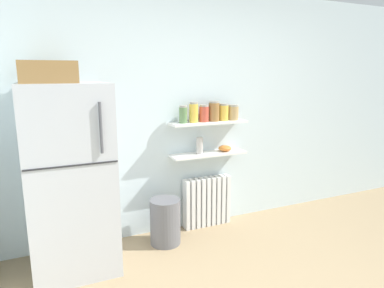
% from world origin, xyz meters
% --- Properties ---
extents(back_wall, '(7.04, 0.10, 2.60)m').
position_xyz_m(back_wall, '(0.00, 2.05, 1.30)').
color(back_wall, silver).
rests_on(back_wall, ground_plane).
extents(refrigerator, '(0.71, 0.74, 1.82)m').
position_xyz_m(refrigerator, '(-1.39, 1.65, 0.87)').
color(refrigerator, '#B7BABF').
rests_on(refrigerator, ground_plane).
extents(radiator, '(0.56, 0.12, 0.57)m').
position_xyz_m(radiator, '(0.09, 1.92, 0.29)').
color(radiator, white).
rests_on(radiator, ground_plane).
extents(wall_shelf_lower, '(0.87, 0.22, 0.02)m').
position_xyz_m(wall_shelf_lower, '(0.09, 1.89, 0.85)').
color(wall_shelf_lower, white).
extents(wall_shelf_upper, '(0.87, 0.22, 0.02)m').
position_xyz_m(wall_shelf_upper, '(0.09, 1.89, 1.20)').
color(wall_shelf_upper, white).
extents(storage_jar_0, '(0.08, 0.08, 0.18)m').
position_xyz_m(storage_jar_0, '(-0.21, 1.89, 1.31)').
color(storage_jar_0, '#5B7F4C').
rests_on(storage_jar_0, wall_shelf_upper).
extents(storage_jar_1, '(0.10, 0.10, 0.22)m').
position_xyz_m(storage_jar_1, '(-0.09, 1.89, 1.32)').
color(storage_jar_1, yellow).
rests_on(storage_jar_1, wall_shelf_upper).
extents(storage_jar_2, '(0.10, 0.10, 0.18)m').
position_xyz_m(storage_jar_2, '(0.03, 1.89, 1.31)').
color(storage_jar_2, '#C64C38').
rests_on(storage_jar_2, wall_shelf_upper).
extents(storage_jar_3, '(0.12, 0.12, 0.22)m').
position_xyz_m(storage_jar_3, '(0.15, 1.89, 1.32)').
color(storage_jar_3, olive).
rests_on(storage_jar_3, wall_shelf_upper).
extents(storage_jar_4, '(0.10, 0.10, 0.19)m').
position_xyz_m(storage_jar_4, '(0.27, 1.89, 1.31)').
color(storage_jar_4, yellow).
rests_on(storage_jar_4, wall_shelf_upper).
extents(storage_jar_5, '(0.12, 0.12, 0.17)m').
position_xyz_m(storage_jar_5, '(0.39, 1.89, 1.30)').
color(storage_jar_5, tan).
rests_on(storage_jar_5, wall_shelf_upper).
extents(vase, '(0.08, 0.08, 0.18)m').
position_xyz_m(vase, '(-0.02, 1.89, 0.96)').
color(vase, '#B2ADA8').
rests_on(vase, wall_shelf_lower).
extents(shelf_bowl, '(0.15, 0.15, 0.07)m').
position_xyz_m(shelf_bowl, '(0.29, 1.89, 0.90)').
color(shelf_bowl, orange).
rests_on(shelf_bowl, wall_shelf_lower).
extents(trash_bin, '(0.31, 0.31, 0.47)m').
position_xyz_m(trash_bin, '(-0.50, 1.71, 0.24)').
color(trash_bin, slate).
rests_on(trash_bin, ground_plane).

